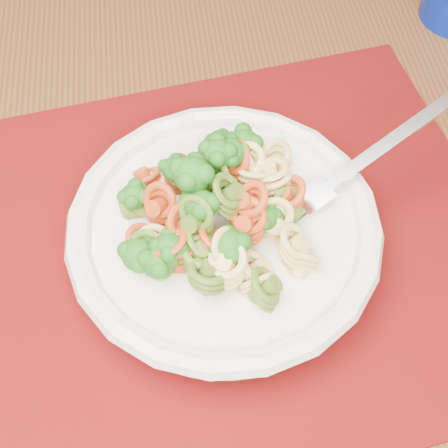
{
  "coord_description": "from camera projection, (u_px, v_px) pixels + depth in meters",
  "views": [
    {
      "loc": [
        -0.03,
        0.3,
        1.2
      ],
      "look_at": [
        -0.05,
        0.55,
        0.81
      ],
      "focal_mm": 50.0,
      "sensor_mm": 36.0,
      "label": 1
    }
  ],
  "objects": [
    {
      "name": "dining_table",
      "position": [
        202.0,
        196.0,
        0.69
      ],
      "size": [
        1.37,
        1.02,
        0.77
      ],
      "rotation": [
        0.0,
        0.0,
        0.2
      ],
      "color": "#5A3319",
      "rests_on": "ground"
    },
    {
      "name": "placemat",
      "position": [
        205.0,
        252.0,
        0.5
      ],
      "size": [
        0.58,
        0.52,
        0.0
      ],
      "primitive_type": "cube",
      "rotation": [
        0.0,
        0.0,
        0.34
      ],
      "color": "#520C03",
      "rests_on": "dining_table"
    },
    {
      "name": "pasta_bowl",
      "position": [
        224.0,
        232.0,
        0.48
      ],
      "size": [
        0.24,
        0.24,
        0.05
      ],
      "color": "white",
      "rests_on": "placemat"
    },
    {
      "name": "pasta_broccoli_heap",
      "position": [
        224.0,
        220.0,
        0.46
      ],
      "size": [
        0.21,
        0.21,
        0.06
      ],
      "primitive_type": null,
      "color": "#DDC86D",
      "rests_on": "pasta_bowl"
    },
    {
      "name": "fork",
      "position": [
        315.0,
        196.0,
        0.48
      ],
      "size": [
        0.16,
        0.12,
        0.08
      ],
      "primitive_type": null,
      "rotation": [
        0.0,
        -0.35,
        0.61
      ],
      "color": "silver",
      "rests_on": "pasta_bowl"
    }
  ]
}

